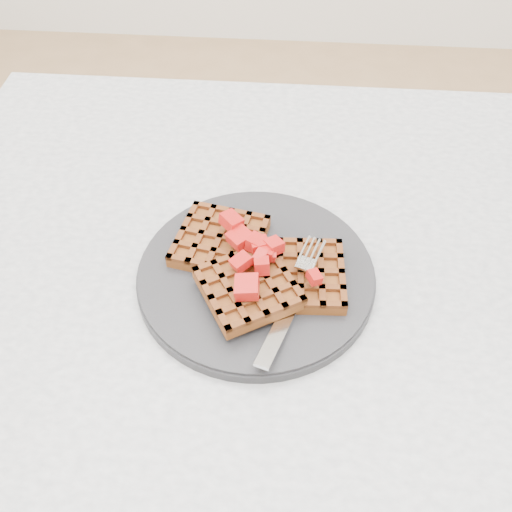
# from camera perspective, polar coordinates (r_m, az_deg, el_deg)

# --- Properties ---
(ground) EXTENTS (4.00, 4.00, 0.00)m
(ground) POSITION_cam_1_polar(r_m,az_deg,el_deg) (1.34, 7.17, -22.96)
(ground) COLOR tan
(ground) RESTS_ON ground
(table) EXTENTS (1.20, 0.80, 0.75)m
(table) POSITION_cam_1_polar(r_m,az_deg,el_deg) (0.77, 11.59, -7.23)
(table) COLOR beige
(table) RESTS_ON ground
(plate) EXTENTS (0.27, 0.27, 0.02)m
(plate) POSITION_cam_1_polar(r_m,az_deg,el_deg) (0.65, 0.00, -1.88)
(plate) COLOR black
(plate) RESTS_ON table
(waffles) EXTENTS (0.20, 0.20, 0.03)m
(waffles) POSITION_cam_1_polar(r_m,az_deg,el_deg) (0.64, -0.01, -1.02)
(waffles) COLOR brown
(waffles) RESTS_ON plate
(strawberry_pile) EXTENTS (0.15, 0.15, 0.02)m
(strawberry_pile) POSITION_cam_1_polar(r_m,az_deg,el_deg) (0.62, 0.00, 0.87)
(strawberry_pile) COLOR #970303
(strawberry_pile) RESTS_ON waffles
(fork) EXTENTS (0.08, 0.18, 0.02)m
(fork) POSITION_cam_1_polar(r_m,az_deg,el_deg) (0.61, 3.90, -4.08)
(fork) COLOR silver
(fork) RESTS_ON plate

